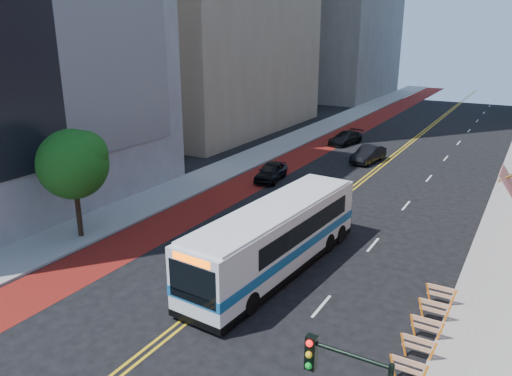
{
  "coord_description": "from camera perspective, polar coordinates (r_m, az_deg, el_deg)",
  "views": [
    {
      "loc": [
        12.38,
        -13.39,
        12.52
      ],
      "look_at": [
        0.11,
        8.0,
        4.53
      ],
      "focal_mm": 35.0,
      "sensor_mm": 36.0,
      "label": 1
    }
  ],
  "objects": [
    {
      "name": "car_b",
      "position": [
        49.5,
        12.72,
        3.79
      ],
      "size": [
        2.31,
        4.98,
        1.58
      ],
      "primitive_type": "imported",
      "rotation": [
        0.0,
        0.0,
        -0.14
      ],
      "color": "black",
      "rests_on": "ground"
    },
    {
      "name": "bus_lane_paint",
      "position": [
        49.58,
        4.44,
        3.27
      ],
      "size": [
        3.6,
        140.0,
        0.01
      ],
      "primitive_type": "cube",
      "color": "maroon",
      "rests_on": "ground"
    },
    {
      "name": "center_line_inner",
      "position": [
        46.87,
        13.21,
        1.97
      ],
      "size": [
        0.14,
        140.0,
        0.01
      ],
      "primitive_type": "cube",
      "color": "gold",
      "rests_on": "ground"
    },
    {
      "name": "car_c",
      "position": [
        56.76,
        10.19,
        5.65
      ],
      "size": [
        3.05,
        5.23,
        1.42
      ],
      "primitive_type": "imported",
      "rotation": [
        0.0,
        0.0,
        -0.23
      ],
      "color": "black",
      "rests_on": "ground"
    },
    {
      "name": "ground",
      "position": [
        22.12,
        -11.1,
        -16.92
      ],
      "size": [
        160.0,
        160.0,
        0.0
      ],
      "primitive_type": "plane",
      "color": "black",
      "rests_on": "ground"
    },
    {
      "name": "lane_dashes",
      "position": [
        53.43,
        20.87,
        3.21
      ],
      "size": [
        0.14,
        98.2,
        0.01
      ],
      "color": "silver",
      "rests_on": "ground"
    },
    {
      "name": "sidewalk_left",
      "position": [
        51.3,
        0.5,
        3.9
      ],
      "size": [
        4.0,
        140.0,
        0.15
      ],
      "primitive_type": "cube",
      "color": "gray",
      "rests_on": "ground"
    },
    {
      "name": "center_line_outer",
      "position": [
        46.77,
        13.63,
        1.91
      ],
      "size": [
        0.14,
        140.0,
        0.01
      ],
      "primitive_type": "cube",
      "color": "gold",
      "rests_on": "ground"
    },
    {
      "name": "transit_bus",
      "position": [
        26.57,
        2.38,
        -5.59
      ],
      "size": [
        3.84,
        13.55,
        3.68
      ],
      "rotation": [
        0.0,
        0.0,
        -0.07
      ],
      "color": "white",
      "rests_on": "ground"
    },
    {
      "name": "street_tree",
      "position": [
        31.52,
        -20.1,
        2.86
      ],
      "size": [
        4.2,
        4.2,
        6.7
      ],
      "color": "black",
      "rests_on": "sidewalk_left"
    },
    {
      "name": "car_a",
      "position": [
        42.52,
        1.73,
        1.9
      ],
      "size": [
        2.46,
        4.75,
        1.54
      ],
      "primitive_type": "imported",
      "rotation": [
        0.0,
        0.0,
        0.15
      ],
      "color": "black",
      "rests_on": "ground"
    },
    {
      "name": "construction_barriers",
      "position": [
        20.75,
        17.55,
        -17.82
      ],
      "size": [
        1.42,
        10.91,
        1.0
      ],
      "color": "orange",
      "rests_on": "ground"
    }
  ]
}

